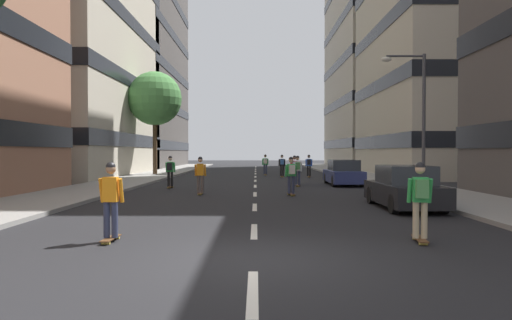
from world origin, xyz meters
The scene contains 20 objects.
ground_plane centered at (0.00, 24.38, 0.00)m, with size 146.27×146.27×0.00m, color black.
sidewalk_left centered at (-8.41, 27.43, 0.07)m, with size 3.83×67.04×0.14m, color gray.
sidewalk_right centered at (8.41, 27.43, 0.07)m, with size 3.83×67.04×0.14m, color gray.
lane_markings centered at (0.00, 25.50, 0.00)m, with size 0.16×57.20×0.01m.
building_left_far centered at (-16.55, 50.24, 13.92)m, with size 12.58×22.71×27.67m.
building_right_far centered at (16.55, 50.24, 15.08)m, with size 12.58×20.25×29.97m.
parked_car_near centered at (5.29, 18.95, 0.70)m, with size 1.82×4.40×1.52m.
parked_car_mid centered at (5.29, 7.63, 0.70)m, with size 1.82×4.40×1.52m.
street_tree_near centered at (-8.41, 29.77, 6.42)m, with size 4.48×4.48×8.55m.
streetlamp_right centered at (7.66, 13.26, 4.14)m, with size 2.13×0.30×6.50m.
skater_0 centered at (-4.68, 16.65, 1.02)m, with size 0.54×0.91×1.78m.
skater_1 centered at (3.68, 1.56, 1.02)m, with size 0.55×0.92×1.78m.
skater_2 centered at (2.44, 17.80, 1.02)m, with size 0.54×0.91×1.78m.
skater_3 centered at (-3.19, 1.65, 0.98)m, with size 0.53×0.90×1.78m.
skater_4 centered at (2.42, 19.54, 1.02)m, with size 0.53×0.90×1.78m.
skater_5 centered at (-2.56, 12.86, 0.98)m, with size 0.54×0.91×1.78m.
skater_6 centered at (4.19, 27.24, 1.02)m, with size 0.54×0.91×1.78m.
skater_7 centered at (2.10, 27.61, 1.02)m, with size 0.53×0.90×1.78m.
skater_8 centered at (1.65, 12.35, 1.02)m, with size 0.56×0.92×1.78m.
skater_9 centered at (0.84, 30.53, 1.02)m, with size 0.54×0.91×1.78m.
Camera 1 is at (0.05, -8.52, 2.01)m, focal length 32.16 mm.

